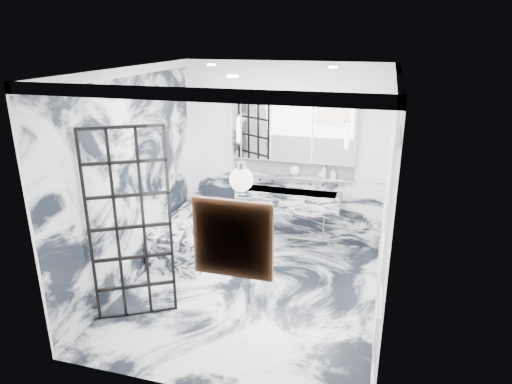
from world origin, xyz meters
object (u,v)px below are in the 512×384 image
(mirror_cabinet, at_px, (292,129))
(bathtub, at_px, (194,234))
(crittall_door, at_px, (130,227))
(trough_sink, at_px, (288,200))

(mirror_cabinet, height_order, bathtub, mirror_cabinet)
(crittall_door, distance_m, bathtub, 1.93)
(trough_sink, distance_m, mirror_cabinet, 1.10)
(trough_sink, xyz_separation_m, bathtub, (-1.33, -0.66, -0.45))
(mirror_cabinet, distance_m, bathtub, 2.20)
(crittall_door, relative_size, mirror_cabinet, 1.19)
(bathtub, bearing_deg, trough_sink, 26.48)
(crittall_door, relative_size, trough_sink, 1.41)
(crittall_door, distance_m, mirror_cabinet, 2.95)
(crittall_door, height_order, trough_sink, crittall_door)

